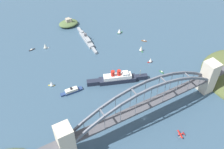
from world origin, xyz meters
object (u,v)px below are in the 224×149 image
object	(u,v)px
seaplane_taxiing_near_bridge	(180,134)
small_boat_3	(151,60)
harbor_ferry_steamer	(72,91)
small_boat_6	(32,50)
fort_island_mid_harbor	(68,23)
harbor_arch_bridge	(146,105)
small_boat_7	(141,48)
small_boat_0	(119,31)
small_boat_4	(144,41)
small_boat_2	(45,46)
ocean_liner	(117,78)
small_boat_5	(51,84)
naval_cruiser	(86,39)
small_boat_1	(162,72)

from	to	relation	value
seaplane_taxiing_near_bridge	small_boat_3	size ratio (longest dim) A/B	1.36
harbor_ferry_steamer	small_boat_6	xyz separation A→B (m)	(-20.33, 117.91, -1.82)
fort_island_mid_harbor	small_boat_6	distance (m)	89.83
harbor_arch_bridge	small_boat_6	bearing A→B (deg)	111.64
small_boat_7	seaplane_taxiing_near_bridge	bearing A→B (deg)	-108.48
small_boat_0	small_boat_4	world-z (taller)	small_boat_0
small_boat_2	ocean_liner	bearing A→B (deg)	-63.42
small_boat_4	small_boat_6	bearing A→B (deg)	158.29
ocean_liner	small_boat_5	bearing A→B (deg)	155.93
small_boat_3	small_boat_4	distance (m)	55.14
small_boat_0	small_boat_3	world-z (taller)	small_boat_0
naval_cruiser	harbor_ferry_steamer	xyz separation A→B (m)	(-67.59, -98.87, -0.38)
small_boat_4	small_boat_5	world-z (taller)	small_boat_5
naval_cruiser	seaplane_taxiing_near_bridge	bearing A→B (deg)	-86.70
ocean_liner	harbor_ferry_steamer	xyz separation A→B (m)	(-62.53, 12.08, -3.31)
harbor_arch_bridge	small_boat_0	xyz separation A→B (m)	(68.12, 173.53, -20.36)
fort_island_mid_harbor	harbor_arch_bridge	bearing A→B (deg)	-90.08
fort_island_mid_harbor	small_boat_2	world-z (taller)	fort_island_mid_harbor
small_boat_5	harbor_arch_bridge	bearing A→B (deg)	-53.79
seaplane_taxiing_near_bridge	small_boat_1	xyz separation A→B (m)	(47.65, 95.09, -1.34)
small_boat_0	small_boat_6	bearing A→B (deg)	169.69
seaplane_taxiing_near_bridge	harbor_ferry_steamer	bearing A→B (deg)	123.31
harbor_arch_bridge	small_boat_4	xyz separation A→B (m)	(91.76, 132.21, -24.26)
small_boat_0	small_boat_6	xyz separation A→B (m)	(-147.61, 26.86, -3.97)
harbor_ferry_steamer	small_boat_0	xyz separation A→B (m)	(127.28, 91.05, 2.14)
harbor_ferry_steamer	small_boat_0	distance (m)	156.51
fort_island_mid_harbor	harbor_ferry_steamer	bearing A→B (deg)	-110.53
seaplane_taxiing_near_bridge	naval_cruiser	bearing A→B (deg)	93.30
small_boat_2	small_boat_4	bearing A→B (deg)	-22.41
small_boat_1	small_boat_4	size ratio (longest dim) A/B	1.05
small_boat_1	small_boat_7	xyz separation A→B (m)	(3.29, 57.36, 4.10)
ocean_liner	harbor_ferry_steamer	distance (m)	63.77
small_boat_4	fort_island_mid_harbor	bearing A→B (deg)	129.94
small_boat_0	small_boat_7	distance (m)	60.96
harbor_arch_bridge	small_boat_4	bearing A→B (deg)	55.24
small_boat_1	small_boat_3	size ratio (longest dim) A/B	0.93
harbor_ferry_steamer	small_boat_1	bearing A→B (deg)	-11.97
seaplane_taxiing_near_bridge	small_boat_7	world-z (taller)	small_boat_7
naval_cruiser	small_boat_7	world-z (taller)	naval_cruiser
seaplane_taxiing_near_bridge	small_boat_5	world-z (taller)	small_boat_5
small_boat_0	small_boat_2	world-z (taller)	small_boat_2
small_boat_3	seaplane_taxiing_near_bridge	bearing A→B (deg)	-111.23
small_boat_4	seaplane_taxiing_near_bridge	bearing A→B (deg)	-112.32
harbor_arch_bridge	seaplane_taxiing_near_bridge	world-z (taller)	harbor_arch_bridge
ocean_liner	small_boat_5	world-z (taller)	ocean_liner
small_boat_0	small_boat_2	xyz separation A→B (m)	(-126.70, 20.67, 0.03)
seaplane_taxiing_near_bridge	small_boat_3	xyz separation A→B (m)	(47.40, 122.03, 1.59)
fort_island_mid_harbor	seaplane_taxiing_near_bridge	xyz separation A→B (m)	(20.81, -281.14, -2.34)
small_boat_5	small_boat_7	distance (m)	150.46
small_boat_3	naval_cruiser	bearing A→B (deg)	121.26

